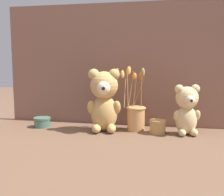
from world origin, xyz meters
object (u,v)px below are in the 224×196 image
Objects in this scene: flower_vase at (135,113)px; decorative_tin_tall at (42,122)px; teddy_bear_medium at (187,109)px; teddy_bear_large at (104,99)px; decorative_tin_short at (158,127)px.

flower_vase is 3.66× the size of decorative_tin_tall.
flower_vase is at bearing 3.60° from decorative_tin_tall.
flower_vase is 0.49m from decorative_tin_tall.
teddy_bear_medium is at bearing -8.29° from flower_vase.
teddy_bear_medium is at bearing 2.54° from teddy_bear_large.
flower_vase reaches higher than decorative_tin_short.
teddy_bear_medium is 0.73m from decorative_tin_tall.
flower_vase is 0.13m from decorative_tin_short.
teddy_bear_large is 3.90× the size of decorative_tin_short.
flower_vase reaches higher than teddy_bear_medium.
teddy_bear_medium is (0.39, 0.02, -0.04)m from teddy_bear_large.
teddy_bear_large is at bearing -3.76° from decorative_tin_tall.
teddy_bear_medium reaches higher than decorative_tin_tall.
teddy_bear_medium is 3.01× the size of decorative_tin_short.
teddy_bear_large is 1.30× the size of teddy_bear_medium.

